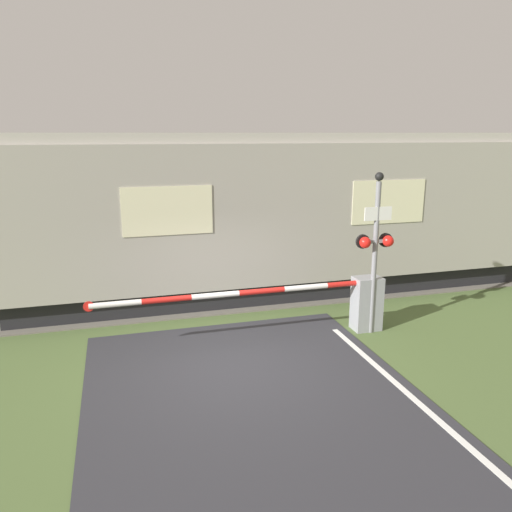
# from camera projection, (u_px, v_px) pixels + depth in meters

# --- Properties ---
(ground_plane) EXTENTS (80.00, 80.00, 0.00)m
(ground_plane) POSITION_uv_depth(u_px,v_px,m) (236.00, 364.00, 9.46)
(ground_plane) COLOR #4C6033
(track_bed) EXTENTS (36.00, 3.20, 0.13)m
(track_bed) POSITION_uv_depth(u_px,v_px,m) (199.00, 295.00, 13.39)
(track_bed) COLOR #666056
(track_bed) RESTS_ON ground_plane
(train) EXTENTS (20.12, 3.07, 4.26)m
(train) POSITION_uv_depth(u_px,v_px,m) (360.00, 209.00, 14.10)
(train) COLOR black
(train) RESTS_ON ground_plane
(crossing_barrier) EXTENTS (6.21, 0.44, 1.20)m
(crossing_barrier) POSITION_uv_depth(u_px,v_px,m) (345.00, 301.00, 10.84)
(crossing_barrier) COLOR gray
(crossing_barrier) RESTS_ON ground_plane
(signal_post) EXTENTS (0.84, 0.26, 3.48)m
(signal_post) POSITION_uv_depth(u_px,v_px,m) (376.00, 244.00, 10.49)
(signal_post) COLOR gray
(signal_post) RESTS_ON ground_plane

